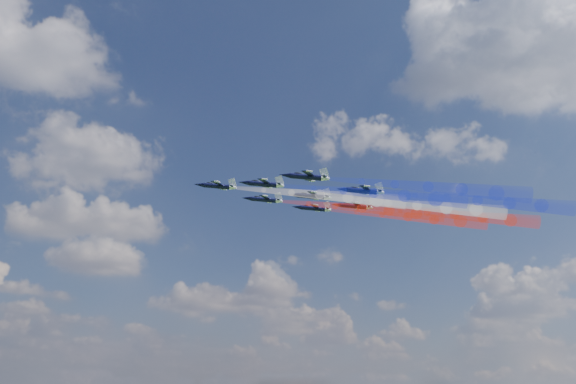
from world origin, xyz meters
TOP-DOWN VIEW (x-y plane):
  - jet_lead at (-19.67, -14.69)m, footprint 16.04×15.37m
  - trail_lead at (4.55, -29.87)m, footprint 41.64×28.56m
  - jet_inner_left at (-12.64, -30.24)m, footprint 16.04×15.37m
  - trail_inner_left at (11.58, -45.42)m, footprint 41.64×28.56m
  - jet_inner_right at (-3.60, -11.11)m, footprint 16.04×15.37m
  - trail_inner_right at (20.62, -26.28)m, footprint 41.64×28.56m
  - jet_outer_left at (-8.78, -46.82)m, footprint 16.04×15.37m
  - trail_outer_left at (15.44, -61.99)m, footprint 41.64×28.56m
  - jet_center_third at (3.23, -27.50)m, footprint 16.04×15.37m
  - trail_center_third at (27.46, -42.67)m, footprint 41.64×28.56m
  - jet_outer_right at (13.62, -10.03)m, footprint 16.04×15.37m
  - trail_outer_right at (37.84, -25.21)m, footprint 41.64×28.56m
  - jet_rear_left at (9.18, -43.89)m, footprint 16.04×15.37m
  - trail_rear_left at (33.41, -59.06)m, footprint 41.64×28.56m
  - jet_rear_right at (19.45, -23.94)m, footprint 16.04×15.37m
  - trail_rear_right at (43.68, -39.11)m, footprint 41.64×28.56m

SIDE VIEW (x-z plane):
  - trail_rear_left at x=33.41m, z-range 162.01..171.80m
  - trail_outer_left at x=15.44m, z-range 162.22..172.01m
  - trail_center_third at x=27.46m, z-range 164.15..173.95m
  - trail_rear_right at x=43.68m, z-range 164.26..174.05m
  - trail_inner_left at x=11.58m, z-range 164.59..174.38m
  - jet_rear_left at x=9.18m, z-range 167.48..172.96m
  - jet_outer_left at x=-8.78m, z-range 167.70..173.17m
  - trail_outer_right at x=37.84m, z-range 166.31..176.10m
  - trail_inner_right at x=20.62m, z-range 166.56..176.35m
  - trail_lead at x=4.55m, z-range 167.43..177.22m
  - jet_center_third at x=3.23m, z-range 169.63..175.10m
  - jet_rear_right at x=19.45m, z-range 169.74..175.21m
  - jet_inner_left at x=-12.64m, z-range 170.06..175.54m
  - jet_outer_right at x=13.62m, z-range 171.78..177.26m
  - jet_inner_right at x=-3.60m, z-range 172.04..177.51m
  - jet_lead at x=-19.67m, z-range 172.90..178.38m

